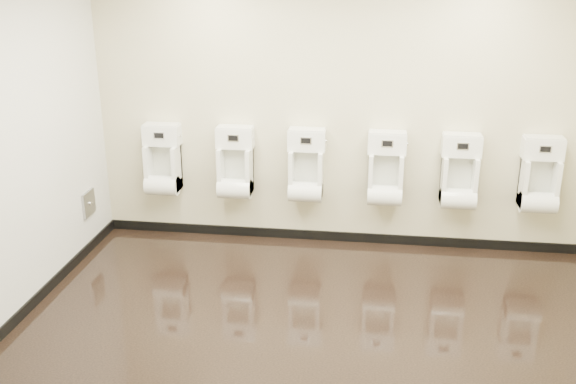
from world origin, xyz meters
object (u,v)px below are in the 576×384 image
object	(u,v)px
urinal_1	(235,168)
urinal_3	(386,174)
access_panel	(89,203)
urinal_5	(540,180)
urinal_2	(306,171)
urinal_4	(459,177)
urinal_0	(163,165)

from	to	relation	value
urinal_1	urinal_3	size ratio (longest dim) A/B	1.00
access_panel	urinal_5	world-z (taller)	urinal_5
urinal_2	urinal_5	bearing A→B (deg)	0.00
access_panel	urinal_4	size ratio (longest dim) A/B	0.35
urinal_0	urinal_2	distance (m)	1.50
urinal_5	urinal_4	bearing A→B (deg)	180.00
urinal_0	urinal_3	xyz separation A→B (m)	(2.30, 0.00, 0.00)
urinal_2	urinal_5	xyz separation A→B (m)	(2.27, 0.00, 0.00)
urinal_5	urinal_3	bearing A→B (deg)	180.00
access_panel	urinal_4	xyz separation A→B (m)	(3.67, 0.42, 0.30)
urinal_4	urinal_5	bearing A→B (deg)	0.00
urinal_2	urinal_5	distance (m)	2.27
access_panel	urinal_2	distance (m)	2.22
urinal_3	urinal_4	size ratio (longest dim) A/B	1.00
urinal_2	urinal_4	size ratio (longest dim) A/B	1.00
access_panel	urinal_4	world-z (taller)	urinal_4
urinal_0	urinal_2	xyz separation A→B (m)	(1.50, 0.00, 0.00)
urinal_1	urinal_3	bearing A→B (deg)	0.00
access_panel	urinal_1	world-z (taller)	urinal_1
urinal_1	urinal_4	bearing A→B (deg)	0.00
access_panel	urinal_3	xyz separation A→B (m)	(2.96, 0.42, 0.30)
urinal_0	urinal_5	bearing A→B (deg)	0.00
access_panel	urinal_1	bearing A→B (deg)	16.46
urinal_5	urinal_2	bearing A→B (deg)	180.00
urinal_4	urinal_1	bearing A→B (deg)	180.00
access_panel	urinal_3	distance (m)	3.00
urinal_0	urinal_1	distance (m)	0.77
urinal_0	urinal_5	size ratio (longest dim) A/B	1.00
urinal_1	urinal_2	bearing A→B (deg)	0.00
urinal_2	urinal_5	size ratio (longest dim) A/B	1.00
urinal_3	urinal_4	world-z (taller)	same
urinal_0	urinal_4	size ratio (longest dim) A/B	1.00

